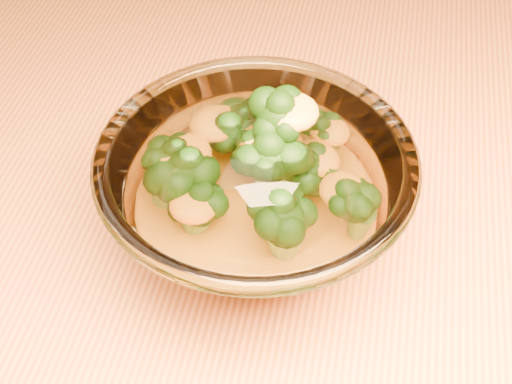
% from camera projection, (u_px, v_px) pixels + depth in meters
% --- Properties ---
extents(table, '(1.20, 0.80, 0.75)m').
position_uv_depth(table, '(219.00, 300.00, 0.59)').
color(table, '#B66A36').
rests_on(table, ground).
extents(glass_bowl, '(0.20, 0.20, 0.09)m').
position_uv_depth(glass_bowl, '(256.00, 197.00, 0.47)').
color(glass_bowl, white).
rests_on(glass_bowl, table).
extents(cheese_sauce, '(0.12, 0.12, 0.03)m').
position_uv_depth(cheese_sauce, '(256.00, 216.00, 0.48)').
color(cheese_sauce, orange).
rests_on(cheese_sauce, glass_bowl).
extents(broccoli_heap, '(0.15, 0.12, 0.08)m').
position_uv_depth(broccoli_heap, '(254.00, 168.00, 0.46)').
color(broccoli_heap, black).
rests_on(broccoli_heap, cheese_sauce).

